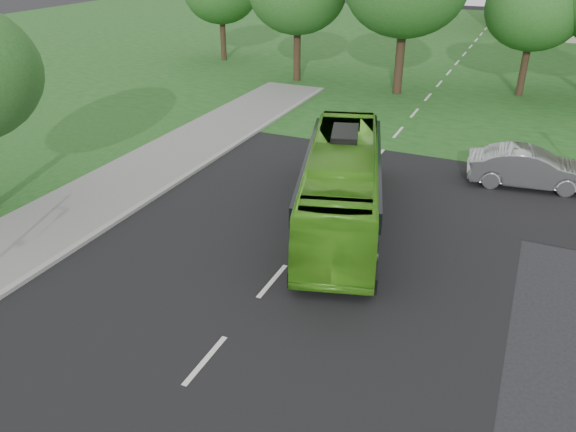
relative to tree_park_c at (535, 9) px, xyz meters
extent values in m
plane|color=black|center=(-5.46, -28.97, -5.50)|extent=(160.00, 160.00, 0.00)
cube|color=black|center=(-5.46, -8.97, -5.49)|extent=(14.00, 120.00, 0.01)
cube|color=black|center=(-5.46, -14.97, -5.49)|extent=(80.00, 12.00, 0.01)
cube|color=silver|center=(-5.46, -13.97, -5.48)|extent=(0.15, 90.00, 0.01)
cube|color=#1C4A18|center=(-5.46, 16.03, -5.49)|extent=(120.00, 60.00, 0.01)
cylinder|color=black|center=(-15.28, -2.13, -3.79)|extent=(0.52, 0.52, 3.43)
cylinder|color=black|center=(-7.61, -2.80, -3.58)|extent=(0.58, 0.58, 3.83)
cylinder|color=black|center=(0.00, 0.00, -3.96)|extent=(0.46, 0.46, 3.07)
ellipsoid|color=#26561C|center=(0.00, 0.00, 0.01)|extent=(6.10, 6.10, 5.19)
cylinder|color=black|center=(-23.87, 2.10, -3.95)|extent=(0.46, 0.46, 3.09)
imported|color=#4BA11D|center=(-4.91, -22.13, -4.00)|extent=(5.41, 11.03, 3.00)
imported|color=#A0A1A5|center=(1.35, -15.78, -4.67)|extent=(5.23, 2.45, 1.66)
camera|label=1|loc=(1.01, -40.28, 4.33)|focal=35.00mm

